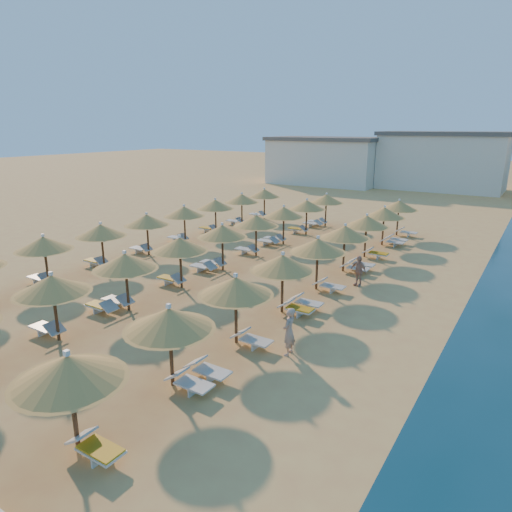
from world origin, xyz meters
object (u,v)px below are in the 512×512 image
Objects in this scene: parasol_row_west at (202,238)px; beachgoer_a at (289,331)px; beachgoer_c at (358,271)px; parasol_row_east at (301,255)px.

parasol_row_west is 9.55m from beachgoer_a.
beachgoer_a is (0.54, -8.43, 0.09)m from beachgoer_c.
beachgoer_c is at bearing 64.97° from parasol_row_east.
parasol_row_west is 8.32m from beachgoer_c.
beachgoer_c is at bearing 24.45° from parasol_row_west.
beachgoer_a is (2.12, -5.04, -1.34)m from parasol_row_east.
parasol_row_east is at bearing 0.00° from parasol_row_west.
parasol_row_east is 4.01m from beachgoer_c.
parasol_row_west is 21.53× the size of beachgoer_c.
beachgoer_a reaches higher than beachgoer_c.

